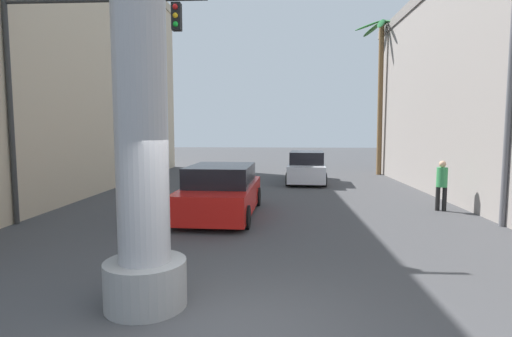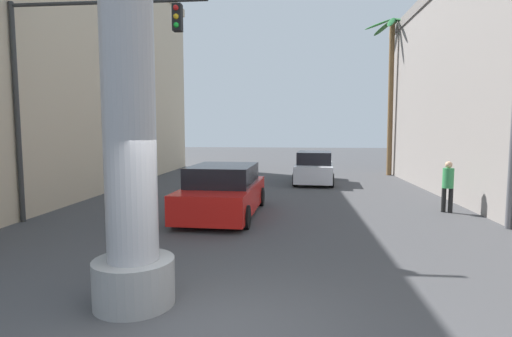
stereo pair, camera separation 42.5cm
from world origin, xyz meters
name	(u,v)px [view 1 (the left image)]	position (x,y,z in m)	size (l,w,h in m)	color
ground_plane	(262,200)	(0.00, 10.00, 0.00)	(91.15, 91.15, 0.00)	#424244
building_left	(14,62)	(-10.79, 12.07, 5.54)	(8.04, 23.19, 11.07)	#C6B293
street_lamp	(500,58)	(6.45, 6.34, 4.53)	(2.23, 0.28, 7.60)	#59595E
traffic_light_mast	(68,66)	(-5.07, 5.85, 4.35)	(5.57, 0.32, 6.15)	#333333
car_lead	(221,192)	(-1.16, 7.33, 0.74)	(2.29, 4.82, 1.56)	black
car_far	(307,168)	(2.04, 15.37, 0.74)	(2.19, 4.50, 1.56)	black
palm_tree_far_right	(382,72)	(6.56, 19.08, 5.97)	(3.40, 3.26, 8.98)	brown
pedestrian_mid_right	(442,182)	(5.93, 8.41, 0.96)	(0.45, 0.45, 1.65)	black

